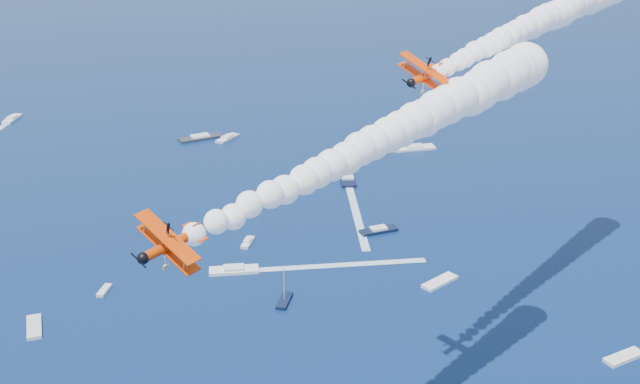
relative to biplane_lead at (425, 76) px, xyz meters
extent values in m
cube|color=black|center=(6.52, 100.64, -56.56)|extent=(4.97, 13.19, 0.70)
cube|color=white|center=(-27.25, 50.70, -56.56)|extent=(10.96, 3.61, 0.70)
cube|color=white|center=(-99.45, 169.54, -56.56)|extent=(5.31, 10.40, 0.70)
cube|color=white|center=(16.59, 39.56, -56.56)|extent=(9.12, 7.45, 0.70)
cube|color=silver|center=(-66.77, 33.00, -56.56)|extent=(4.33, 8.90, 0.70)
cube|color=white|center=(31.30, 122.16, -56.56)|extent=(13.57, 5.52, 0.70)
cube|color=white|center=(-23.51, 63.90, -56.56)|extent=(3.75, 6.17, 0.70)
cube|color=black|center=(-17.39, 36.23, -56.56)|extent=(4.21, 6.93, 0.70)
cube|color=#2A2F38|center=(-34.90, 140.87, -56.56)|extent=(14.52, 8.78, 0.70)
cube|color=black|center=(8.55, 66.06, -56.56)|extent=(9.88, 5.17, 0.70)
cube|color=white|center=(42.57, 8.01, -56.56)|extent=(8.67, 5.45, 0.70)
cube|color=silver|center=(-54.76, 45.55, -56.56)|extent=(2.93, 5.16, 0.70)
cube|color=silver|center=(-26.15, 139.18, -56.56)|extent=(8.11, 9.41, 0.70)
cube|color=white|center=(4.88, 75.22, -56.88)|extent=(4.45, 38.05, 0.04)
cube|color=white|center=(-2.80, 50.45, -56.88)|extent=(38.02, 2.40, 0.04)
camera|label=1|loc=(-29.24, -106.00, 29.22)|focal=44.84mm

